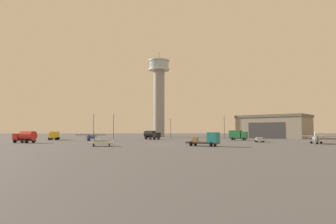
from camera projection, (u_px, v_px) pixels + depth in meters
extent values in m
plane|color=#545456|center=(160.00, 145.00, 62.72)|extent=(400.00, 400.00, 0.00)
cylinder|color=gray|center=(159.00, 103.00, 134.47)|extent=(5.18, 5.18, 31.81)
cylinder|color=silver|center=(159.00, 70.00, 135.49)|extent=(10.01, 10.01, 0.60)
cylinder|color=#99B7C6|center=(159.00, 65.00, 135.63)|extent=(9.21, 9.21, 3.76)
cylinder|color=silver|center=(159.00, 61.00, 135.76)|extent=(10.01, 10.01, 0.50)
cylinder|color=#38383D|center=(159.00, 56.00, 135.90)|extent=(0.16, 0.16, 4.00)
cube|color=gray|center=(274.00, 128.00, 115.00)|extent=(30.02, 29.52, 8.23)
cube|color=#625C52|center=(274.00, 117.00, 115.29)|extent=(30.87, 30.37, 1.00)
cube|color=#38383A|center=(266.00, 130.00, 108.69)|extent=(10.49, 9.75, 6.17)
cylinder|color=#B7BABF|center=(316.00, 139.00, 67.53)|extent=(3.55, 5.88, 1.18)
cone|color=#38383D|center=(318.00, 139.00, 64.58)|extent=(1.11, 1.12, 0.83)
cube|color=#38383D|center=(318.00, 139.00, 64.58)|extent=(0.11, 0.09, 1.81)
cube|color=#B7BABF|center=(316.00, 136.00, 67.31)|extent=(9.23, 5.28, 0.19)
cylinder|color=white|center=(309.00, 138.00, 67.86)|extent=(0.88, 0.46, 1.29)
cylinder|color=white|center=(324.00, 138.00, 66.70)|extent=(0.88, 0.46, 1.29)
cube|color=#99B7C6|center=(317.00, 138.00, 66.50)|extent=(1.29, 1.34, 0.67)
cone|color=#B7BABF|center=(315.00, 138.00, 70.48)|extent=(1.36, 1.58, 0.88)
cube|color=white|center=(315.00, 135.00, 70.52)|extent=(0.54, 1.00, 1.62)
cube|color=#B7BABF|center=(315.00, 138.00, 70.49)|extent=(2.95, 1.97, 0.10)
cylinder|color=black|center=(317.00, 143.00, 65.37)|extent=(0.58, 0.38, 0.57)
cylinder|color=black|center=(311.00, 143.00, 68.05)|extent=(0.58, 0.38, 0.57)
cylinder|color=black|center=(321.00, 143.00, 67.25)|extent=(0.58, 0.38, 0.57)
cylinder|color=#2847A8|center=(91.00, 137.00, 87.17)|extent=(1.23, 5.77, 1.14)
cone|color=#38383D|center=(89.00, 137.00, 84.08)|extent=(0.81, 0.84, 0.80)
cube|color=#38383D|center=(89.00, 137.00, 84.08)|extent=(0.09, 0.06, 1.75)
cube|color=#2847A8|center=(91.00, 135.00, 86.94)|extent=(9.23, 1.52, 0.18)
cylinder|color=orange|center=(86.00, 136.00, 86.88)|extent=(0.91, 0.09, 1.25)
cylinder|color=orange|center=(96.00, 136.00, 86.95)|extent=(0.91, 0.09, 1.25)
cube|color=#99B7C6|center=(90.00, 136.00, 86.09)|extent=(0.93, 1.03, 0.65)
cone|color=#2847A8|center=(94.00, 136.00, 90.26)|extent=(0.88, 1.30, 0.86)
cube|color=orange|center=(94.00, 134.00, 90.31)|extent=(0.13, 1.02, 1.57)
cube|color=#2847A8|center=(94.00, 136.00, 90.27)|extent=(2.78, 0.87, 0.09)
cylinder|color=black|center=(89.00, 140.00, 84.91)|extent=(0.56, 0.16, 0.55)
cylinder|color=black|center=(88.00, 140.00, 87.28)|extent=(0.56, 0.16, 0.55)
cylinder|color=black|center=(95.00, 140.00, 87.32)|extent=(0.56, 0.16, 0.55)
cube|color=#38383D|center=(54.00, 138.00, 93.87)|extent=(2.85, 5.96, 0.24)
cube|color=gold|center=(53.00, 135.00, 91.92)|extent=(2.59, 1.99, 1.63)
cube|color=#99B7C6|center=(53.00, 134.00, 91.22)|extent=(1.97, 0.43, 0.81)
cube|color=gold|center=(55.00, 135.00, 94.86)|extent=(2.98, 4.17, 2.03)
cylinder|color=black|center=(56.00, 139.00, 92.13)|extent=(1.03, 0.45, 1.00)
cylinder|color=black|center=(50.00, 139.00, 91.69)|extent=(1.03, 0.45, 1.00)
cylinder|color=black|center=(58.00, 138.00, 95.76)|extent=(1.03, 0.45, 1.00)
cylinder|color=black|center=(52.00, 138.00, 95.31)|extent=(1.03, 0.45, 1.00)
cube|color=#38383D|center=(202.00, 143.00, 58.05)|extent=(6.68, 5.41, 0.24)
cube|color=teal|center=(213.00, 138.00, 56.78)|extent=(2.86, 2.93, 2.10)
cube|color=#99B7C6|center=(218.00, 136.00, 56.32)|extent=(1.15, 1.60, 1.05)
cube|color=brown|center=(197.00, 142.00, 58.66)|extent=(5.10, 4.50, 0.16)
cube|color=#997547|center=(195.00, 139.00, 58.95)|extent=(1.38, 1.38, 0.90)
cylinder|color=black|center=(215.00, 144.00, 57.58)|extent=(0.80, 0.98, 1.00)
cylinder|color=black|center=(211.00, 144.00, 55.90)|extent=(0.80, 0.98, 1.00)
cylinder|color=black|center=(195.00, 143.00, 60.00)|extent=(0.80, 0.98, 1.00)
cylinder|color=black|center=(191.00, 144.00, 58.31)|extent=(0.80, 0.98, 1.00)
cube|color=#38383D|center=(25.00, 141.00, 71.89)|extent=(6.28, 4.15, 0.24)
cube|color=red|center=(19.00, 137.00, 72.73)|extent=(2.50, 2.87, 1.65)
cube|color=#99B7C6|center=(16.00, 135.00, 73.03)|extent=(0.88, 1.90, 0.83)
cylinder|color=red|center=(28.00, 136.00, 71.61)|extent=(4.61, 3.69, 2.28)
cylinder|color=black|center=(15.00, 141.00, 71.64)|extent=(0.65, 1.03, 1.00)
cylinder|color=black|center=(22.00, 141.00, 73.65)|extent=(0.65, 1.03, 1.00)
cylinder|color=black|center=(27.00, 141.00, 70.22)|extent=(0.65, 1.03, 1.00)
cylinder|color=black|center=(34.00, 141.00, 72.23)|extent=(0.65, 1.03, 1.00)
cube|color=#38383D|center=(152.00, 138.00, 97.51)|extent=(5.75, 5.28, 0.24)
cube|color=black|center=(157.00, 135.00, 96.29)|extent=(2.87, 2.98, 1.67)
cube|color=#99B7C6|center=(158.00, 134.00, 95.85)|extent=(1.44, 1.69, 0.83)
cylinder|color=black|center=(150.00, 134.00, 98.18)|extent=(4.45, 4.26, 2.30)
cylinder|color=black|center=(159.00, 138.00, 97.15)|extent=(0.85, 0.94, 1.00)
cylinder|color=black|center=(154.00, 138.00, 95.36)|extent=(0.85, 0.94, 1.00)
cylinder|color=black|center=(150.00, 138.00, 99.47)|extent=(0.85, 0.94, 1.00)
cylinder|color=black|center=(146.00, 138.00, 97.68)|extent=(0.85, 0.94, 1.00)
cube|color=#38383D|center=(238.00, 138.00, 90.70)|extent=(5.61, 4.63, 0.24)
cube|color=#287A42|center=(244.00, 135.00, 89.72)|extent=(2.58, 2.79, 1.99)
cube|color=#99B7C6|center=(247.00, 134.00, 89.37)|extent=(1.17, 1.68, 1.00)
cube|color=#287A42|center=(235.00, 134.00, 91.26)|extent=(4.34, 3.98, 2.40)
cylinder|color=black|center=(245.00, 139.00, 90.56)|extent=(0.79, 0.98, 1.00)
cylinder|color=black|center=(243.00, 139.00, 88.79)|extent=(0.79, 0.98, 1.00)
cylinder|color=black|center=(234.00, 138.00, 92.45)|extent=(0.79, 0.98, 1.00)
cylinder|color=black|center=(232.00, 139.00, 90.67)|extent=(0.79, 0.98, 1.00)
cube|color=#B7BABF|center=(259.00, 140.00, 76.95)|extent=(2.74, 4.53, 0.55)
cube|color=#99B7C6|center=(259.00, 138.00, 77.19)|extent=(2.13, 2.68, 0.50)
cylinder|color=black|center=(263.00, 141.00, 75.41)|extent=(0.66, 0.32, 0.64)
cylinder|color=black|center=(257.00, 141.00, 75.74)|extent=(0.66, 0.32, 0.64)
cylinder|color=black|center=(262.00, 141.00, 78.13)|extent=(0.66, 0.32, 0.64)
cylinder|color=black|center=(256.00, 141.00, 78.46)|extent=(0.66, 0.32, 0.64)
cube|color=white|center=(102.00, 143.00, 57.52)|extent=(4.78, 2.41, 0.55)
cube|color=#99B7C6|center=(101.00, 141.00, 57.52)|extent=(2.76, 1.97, 0.50)
cylinder|color=black|center=(109.00, 144.00, 58.59)|extent=(0.26, 0.66, 0.64)
cylinder|color=black|center=(109.00, 145.00, 56.93)|extent=(0.26, 0.66, 0.64)
cylinder|color=black|center=(94.00, 145.00, 58.08)|extent=(0.26, 0.66, 0.64)
cylinder|color=black|center=(94.00, 145.00, 56.42)|extent=(0.26, 0.66, 0.64)
cylinder|color=#38383D|center=(94.00, 126.00, 116.83)|extent=(0.18, 0.18, 9.91)
sphere|color=#F9E5B2|center=(94.00, 113.00, 117.15)|extent=(0.44, 0.44, 0.44)
cylinder|color=#38383D|center=(171.00, 129.00, 117.75)|extent=(0.18, 0.18, 7.67)
sphere|color=#F9E5B2|center=(171.00, 119.00, 118.01)|extent=(0.44, 0.44, 0.44)
cylinder|color=#38383D|center=(224.00, 127.00, 109.93)|extent=(0.18, 0.18, 8.58)
sphere|color=#F9E5B2|center=(224.00, 116.00, 110.21)|extent=(0.44, 0.44, 0.44)
cylinder|color=#38383D|center=(113.00, 127.00, 104.12)|extent=(0.18, 0.18, 9.04)
sphere|color=#F9E5B2|center=(114.00, 114.00, 104.42)|extent=(0.44, 0.44, 0.44)
cube|color=black|center=(147.00, 143.00, 70.11)|extent=(0.36, 0.36, 0.04)
cone|color=orange|center=(147.00, 142.00, 70.12)|extent=(0.30, 0.30, 0.58)
cylinder|color=white|center=(147.00, 142.00, 70.13)|extent=(0.21, 0.21, 0.08)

